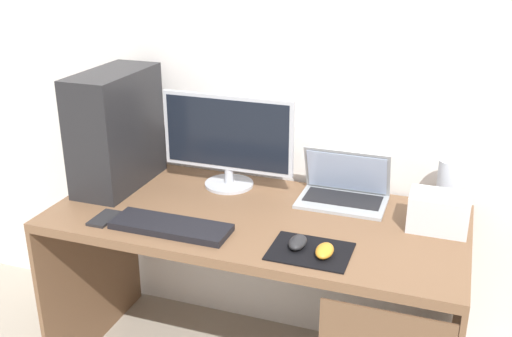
{
  "coord_description": "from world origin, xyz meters",
  "views": [
    {
      "loc": [
        0.66,
        -1.85,
        1.68
      ],
      "look_at": [
        0.0,
        0.0,
        0.91
      ],
      "focal_mm": 41.82,
      "sensor_mm": 36.0,
      "label": 1
    }
  ],
  "objects_px": {
    "laptop": "(344,191)",
    "speaker": "(448,186)",
    "projector": "(439,212)",
    "monitor": "(228,141)",
    "keyboard": "(171,226)",
    "mouse_left": "(298,242)",
    "pc_tower": "(116,129)",
    "cell_phone": "(104,218)",
    "mouse_right": "(325,251)"
  },
  "relations": [
    {
      "from": "laptop",
      "to": "speaker",
      "type": "relative_size",
      "value": 1.66
    },
    {
      "from": "laptop",
      "to": "projector",
      "type": "distance_m",
      "value": 0.37
    },
    {
      "from": "monitor",
      "to": "keyboard",
      "type": "height_order",
      "value": "monitor"
    },
    {
      "from": "speaker",
      "to": "keyboard",
      "type": "relative_size",
      "value": 0.47
    },
    {
      "from": "mouse_left",
      "to": "pc_tower",
      "type": "bearing_deg",
      "value": 161.43
    },
    {
      "from": "laptop",
      "to": "cell_phone",
      "type": "relative_size",
      "value": 2.53
    },
    {
      "from": "monitor",
      "to": "mouse_left",
      "type": "relative_size",
      "value": 5.61
    },
    {
      "from": "projector",
      "to": "mouse_right",
      "type": "distance_m",
      "value": 0.46
    },
    {
      "from": "cell_phone",
      "to": "mouse_right",
      "type": "bearing_deg",
      "value": 0.4
    },
    {
      "from": "projector",
      "to": "keyboard",
      "type": "distance_m",
      "value": 0.92
    },
    {
      "from": "speaker",
      "to": "keyboard",
      "type": "height_order",
      "value": "speaker"
    },
    {
      "from": "monitor",
      "to": "cell_phone",
      "type": "xyz_separation_m",
      "value": [
        -0.3,
        -0.43,
        -0.19
      ]
    },
    {
      "from": "keyboard",
      "to": "cell_phone",
      "type": "relative_size",
      "value": 3.23
    },
    {
      "from": "laptop",
      "to": "cell_phone",
      "type": "height_order",
      "value": "laptop"
    },
    {
      "from": "mouse_left",
      "to": "cell_phone",
      "type": "bearing_deg",
      "value": -177.53
    },
    {
      "from": "projector",
      "to": "mouse_left",
      "type": "xyz_separation_m",
      "value": [
        -0.42,
        -0.29,
        -0.04
      ]
    },
    {
      "from": "laptop",
      "to": "mouse_left",
      "type": "height_order",
      "value": "laptop"
    },
    {
      "from": "monitor",
      "to": "keyboard",
      "type": "bearing_deg",
      "value": -95.98
    },
    {
      "from": "mouse_left",
      "to": "cell_phone",
      "type": "distance_m",
      "value": 0.71
    },
    {
      "from": "monitor",
      "to": "keyboard",
      "type": "xyz_separation_m",
      "value": [
        -0.04,
        -0.42,
        -0.18
      ]
    },
    {
      "from": "mouse_left",
      "to": "mouse_right",
      "type": "distance_m",
      "value": 0.1
    },
    {
      "from": "pc_tower",
      "to": "monitor",
      "type": "bearing_deg",
      "value": 15.94
    },
    {
      "from": "pc_tower",
      "to": "mouse_right",
      "type": "xyz_separation_m",
      "value": [
        0.93,
        -0.3,
        -0.21
      ]
    },
    {
      "from": "laptop",
      "to": "projector",
      "type": "relative_size",
      "value": 1.65
    },
    {
      "from": "pc_tower",
      "to": "cell_phone",
      "type": "relative_size",
      "value": 3.58
    },
    {
      "from": "laptop",
      "to": "mouse_right",
      "type": "relative_size",
      "value": 3.43
    },
    {
      "from": "monitor",
      "to": "mouse_left",
      "type": "distance_m",
      "value": 0.6
    },
    {
      "from": "keyboard",
      "to": "mouse_right",
      "type": "xyz_separation_m",
      "value": [
        0.54,
        -0.0,
        0.01
      ]
    },
    {
      "from": "monitor",
      "to": "speaker",
      "type": "xyz_separation_m",
      "value": [
        0.84,
        0.05,
        -0.1
      ]
    },
    {
      "from": "speaker",
      "to": "mouse_left",
      "type": "height_order",
      "value": "speaker"
    },
    {
      "from": "projector",
      "to": "mouse_left",
      "type": "bearing_deg",
      "value": -144.74
    },
    {
      "from": "laptop",
      "to": "cell_phone",
      "type": "xyz_separation_m",
      "value": [
        -0.77,
        -0.44,
        -0.04
      ]
    },
    {
      "from": "pc_tower",
      "to": "laptop",
      "type": "height_order",
      "value": "pc_tower"
    },
    {
      "from": "pc_tower",
      "to": "projector",
      "type": "height_order",
      "value": "pc_tower"
    },
    {
      "from": "keyboard",
      "to": "mouse_left",
      "type": "relative_size",
      "value": 4.38
    },
    {
      "from": "monitor",
      "to": "mouse_left",
      "type": "height_order",
      "value": "monitor"
    },
    {
      "from": "speaker",
      "to": "mouse_left",
      "type": "distance_m",
      "value": 0.64
    },
    {
      "from": "projector",
      "to": "laptop",
      "type": "bearing_deg",
      "value": 161.36
    },
    {
      "from": "pc_tower",
      "to": "mouse_left",
      "type": "xyz_separation_m",
      "value": [
        0.83,
        -0.28,
        -0.21
      ]
    },
    {
      "from": "pc_tower",
      "to": "laptop",
      "type": "bearing_deg",
      "value": 8.58
    },
    {
      "from": "pc_tower",
      "to": "projector",
      "type": "relative_size",
      "value": 2.33
    },
    {
      "from": "monitor",
      "to": "mouse_right",
      "type": "height_order",
      "value": "monitor"
    },
    {
      "from": "speaker",
      "to": "projector",
      "type": "height_order",
      "value": "speaker"
    },
    {
      "from": "mouse_right",
      "to": "projector",
      "type": "bearing_deg",
      "value": 44.8
    },
    {
      "from": "speaker",
      "to": "pc_tower",
      "type": "bearing_deg",
      "value": -172.11
    },
    {
      "from": "laptop",
      "to": "mouse_right",
      "type": "xyz_separation_m",
      "value": [
        0.03,
        -0.44,
        -0.02
      ]
    },
    {
      "from": "pc_tower",
      "to": "keyboard",
      "type": "distance_m",
      "value": 0.53
    },
    {
      "from": "speaker",
      "to": "mouse_right",
      "type": "bearing_deg",
      "value": -125.48
    },
    {
      "from": "mouse_left",
      "to": "cell_phone",
      "type": "relative_size",
      "value": 0.74
    },
    {
      "from": "projector",
      "to": "monitor",
      "type": "bearing_deg",
      "value": 172.66
    }
  ]
}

